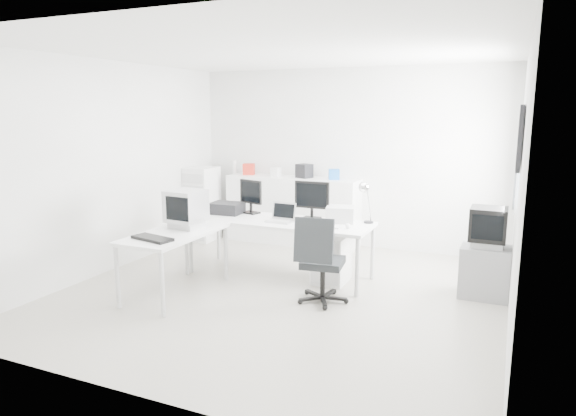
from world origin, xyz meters
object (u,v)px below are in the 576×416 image
at_px(lcd_monitor_small, 251,196).
at_px(crt_tv, 488,228).
at_px(drawer_pedestal, 331,259).
at_px(laptop, 280,214).
at_px(main_desk, 280,248).
at_px(laser_printer, 340,214).
at_px(sideboard, 293,210).
at_px(filing_cabinet, 202,204).
at_px(office_chair, 323,258).
at_px(tv_cabinet, 485,272).
at_px(inkjet_printer, 227,208).
at_px(side_desk, 176,263).
at_px(lcd_monitor_large, 312,201).
at_px(crt_monitor, 186,211).

xyz_separation_m(lcd_monitor_small, crt_tv, (3.06, 0.01, -0.16)).
height_order(drawer_pedestal, laptop, laptop).
xyz_separation_m(main_desk, laptop, (0.05, -0.10, 0.48)).
distance_m(laser_printer, sideboard, 1.94).
xyz_separation_m(drawer_pedestal, filing_cabinet, (-2.69, 1.19, 0.31)).
bearing_deg(office_chair, filing_cabinet, 138.33).
distance_m(main_desk, tv_cabinet, 2.52).
distance_m(main_desk, laptop, 0.49).
relative_size(laser_printer, crt_tv, 0.70).
bearing_deg(inkjet_printer, laser_printer, 1.13).
bearing_deg(tv_cabinet, laptop, -171.63).
height_order(side_desk, inkjet_printer, inkjet_printer).
height_order(lcd_monitor_large, sideboard, lcd_monitor_large).
distance_m(laptop, crt_monitor, 1.18).
distance_m(lcd_monitor_large, laser_printer, 0.43).
height_order(lcd_monitor_large, crt_monitor, lcd_monitor_large).
distance_m(lcd_monitor_large, sideboard, 1.71).
height_order(drawer_pedestal, laser_printer, laser_printer).
bearing_deg(main_desk, lcd_monitor_large, 35.54).
height_order(crt_tv, sideboard, sideboard).
distance_m(main_desk, laser_printer, 0.91).
xyz_separation_m(main_desk, crt_monitor, (-0.85, -0.85, 0.59)).
distance_m(side_desk, inkjet_printer, 1.28).
xyz_separation_m(inkjet_printer, laptop, (0.90, -0.20, 0.03)).
bearing_deg(tv_cabinet, lcd_monitor_large, -179.68).
relative_size(office_chair, tv_cabinet, 1.70).
relative_size(drawer_pedestal, filing_cabinet, 0.49).
relative_size(main_desk, office_chair, 2.35).
height_order(main_desk, office_chair, office_chair).
bearing_deg(crt_monitor, inkjet_printer, 94.92).
xyz_separation_m(tv_cabinet, sideboard, (-3.04, 1.39, 0.24)).
bearing_deg(main_desk, office_chair, -37.88).
bearing_deg(side_desk, lcd_monitor_small, 77.47).
height_order(laser_printer, crt_monitor, crt_monitor).
distance_m(side_desk, lcd_monitor_large, 1.91).
xyz_separation_m(inkjet_printer, sideboard, (0.32, 1.55, -0.28)).
xyz_separation_m(lcd_monitor_large, tv_cabinet, (2.16, 0.01, -0.69)).
relative_size(inkjet_printer, filing_cabinet, 0.35).
relative_size(laser_printer, crt_monitor, 0.83).
xyz_separation_m(lcd_monitor_small, laser_printer, (1.30, -0.03, -0.14)).
xyz_separation_m(lcd_monitor_small, filing_cabinet, (-1.44, 0.99, -0.37)).
xyz_separation_m(crt_monitor, office_chair, (1.69, 0.20, -0.45)).
bearing_deg(main_desk, filing_cabinet, 148.18).
distance_m(drawer_pedestal, tv_cabinet, 1.82).
relative_size(main_desk, crt_tv, 4.80).
distance_m(inkjet_printer, filing_cabinet, 1.62).
relative_size(inkjet_printer, laser_printer, 1.23).
xyz_separation_m(lcd_monitor_large, laptop, (-0.30, -0.35, -0.14)).
height_order(side_desk, lcd_monitor_large, lcd_monitor_large).
height_order(crt_tv, filing_cabinet, filing_cabinet).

